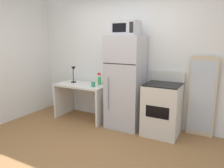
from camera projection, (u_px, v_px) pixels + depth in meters
ground_plane at (81, 157)px, 3.03m from camera, size 12.00×12.00×0.00m
wall_back_white at (130, 58)px, 4.23m from camera, size 5.00×0.10×2.60m
desk at (83, 95)px, 4.49m from camera, size 1.11×0.63×0.75m
desk_lamp at (73, 72)px, 4.54m from camera, size 0.14×0.12×0.35m
spray_bottle at (99, 80)px, 4.36m from camera, size 0.06×0.06×0.25m
coffee_mug at (93, 84)px, 4.17m from camera, size 0.08×0.08×0.09m
refrigerator at (126, 83)px, 3.97m from camera, size 0.65×0.61×1.74m
microwave at (126, 28)px, 3.75m from camera, size 0.46×0.35×0.26m
oven_range at (162, 109)px, 3.71m from camera, size 0.61×0.61×1.10m
leaning_mirror at (202, 97)px, 3.60m from camera, size 0.44×0.03×1.40m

